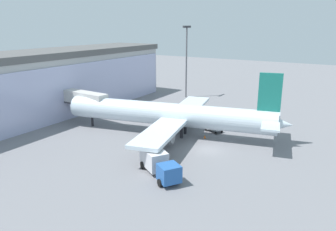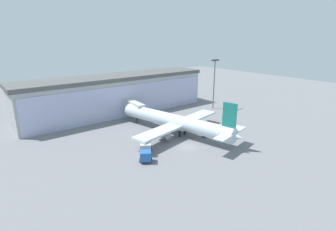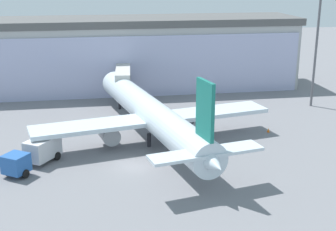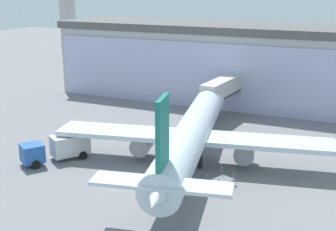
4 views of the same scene
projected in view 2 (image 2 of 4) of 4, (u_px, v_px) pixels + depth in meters
The scene contains 9 objects.
ground at pixel (187, 146), 60.22m from camera, with size 240.00×240.00×0.00m, color slate.
terminal_building at pixel (117, 94), 85.43m from camera, with size 62.87×14.79×12.34m.
jet_bridge at pixel (131, 105), 79.45m from camera, with size 3.07×14.21×5.72m.
apron_light_mast at pixel (214, 80), 88.96m from camera, with size 3.20×0.40×16.89m.
airplane at pixel (176, 122), 66.94m from camera, with size 29.37×36.91×10.65m.
catering_truck at pixel (146, 150), 55.02m from camera, with size 5.74×7.36×2.65m.
baggage_cart at pixel (204, 134), 66.65m from camera, with size 2.43×3.17×1.50m.
safety_cone_nose at pixel (194, 138), 64.47m from camera, with size 0.36×0.36×0.55m, color orange.
safety_cone_wingtip at pixel (215, 121), 77.19m from camera, with size 0.36×0.36×0.55m, color orange.
Camera 2 is at (-36.83, -41.83, 24.31)m, focal length 28.00 mm.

